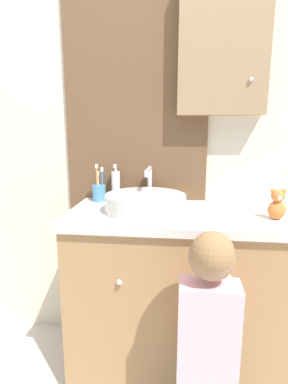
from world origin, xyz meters
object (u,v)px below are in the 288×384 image
(sink_basin, at_px, (146,202))
(child_figure, at_px, (208,334))
(toothbrush_holder, at_px, (99,192))
(soap_dispenser, at_px, (116,185))
(teddy_bear, at_px, (277,205))

(sink_basin, distance_m, child_figure, 0.62)
(toothbrush_holder, distance_m, child_figure, 0.87)
(sink_basin, bearing_deg, soap_dispenser, 131.92)
(toothbrush_holder, bearing_deg, sink_basin, -31.77)
(child_figure, bearing_deg, soap_dispenser, 125.39)
(sink_basin, bearing_deg, child_figure, -58.22)
(teddy_bear, bearing_deg, soap_dispenser, 159.35)
(sink_basin, relative_size, soap_dispenser, 2.21)
(child_figure, bearing_deg, teddy_bear, 49.06)
(child_figure, xyz_separation_m, teddy_bear, (0.30, 0.35, 0.38))
(soap_dispenser, xyz_separation_m, teddy_bear, (0.75, -0.28, -0.02))
(sink_basin, distance_m, teddy_bear, 0.57)
(sink_basin, relative_size, child_figure, 0.48)
(teddy_bear, bearing_deg, sink_basin, 172.24)
(soap_dispenser, bearing_deg, sink_basin, -48.08)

